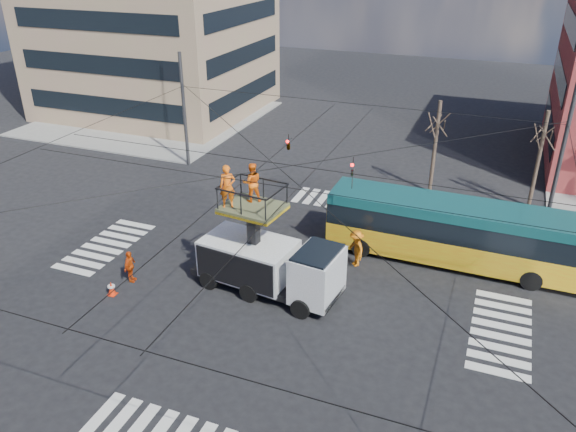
# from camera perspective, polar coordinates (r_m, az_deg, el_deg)

# --- Properties ---
(ground) EXTENTS (120.00, 120.00, 0.00)m
(ground) POSITION_cam_1_polar(r_m,az_deg,el_deg) (26.91, -0.86, -6.85)
(ground) COLOR black
(ground) RESTS_ON ground
(sidewalk_nw) EXTENTS (18.00, 18.00, 0.12)m
(sidewalk_nw) POSITION_cam_1_polar(r_m,az_deg,el_deg) (53.27, -13.55, 9.68)
(sidewalk_nw) COLOR slate
(sidewalk_nw) RESTS_ON ground
(crosswalks) EXTENTS (22.40, 22.40, 0.02)m
(crosswalks) POSITION_cam_1_polar(r_m,az_deg,el_deg) (26.90, -0.86, -6.83)
(crosswalks) COLOR silver
(crosswalks) RESTS_ON ground
(overhead_network) EXTENTS (24.24, 24.24, 8.00)m
(overhead_network) POSITION_cam_1_polar(r_m,az_deg,el_deg) (25.18, -0.73, 1.84)
(overhead_network) COLOR #2D2D30
(overhead_network) RESTS_ON ground
(tree_a) EXTENTS (2.00, 2.00, 6.00)m
(tree_a) POSITION_cam_1_polar(r_m,az_deg,el_deg) (35.94, 14.99, 9.16)
(tree_a) COLOR #382B21
(tree_a) RESTS_ON ground
(tree_b) EXTENTS (2.00, 2.00, 6.00)m
(tree_b) POSITION_cam_1_polar(r_m,az_deg,el_deg) (35.85, 24.55, 7.61)
(tree_b) COLOR #382B21
(tree_b) RESTS_ON ground
(utility_truck) EXTENTS (7.22, 3.29, 6.10)m
(utility_truck) POSITION_cam_1_polar(r_m,az_deg,el_deg) (25.36, -1.93, -3.77)
(utility_truck) COLOR black
(utility_truck) RESTS_ON ground
(city_bus) EXTENTS (12.64, 2.79, 3.20)m
(city_bus) POSITION_cam_1_polar(r_m,az_deg,el_deg) (28.98, 16.57, -1.51)
(city_bus) COLOR orange
(city_bus) RESTS_ON ground
(traffic_cone) EXTENTS (0.36, 0.36, 0.69)m
(traffic_cone) POSITION_cam_1_polar(r_m,az_deg,el_deg) (27.17, -17.50, -7.01)
(traffic_cone) COLOR #FF2E0A
(traffic_cone) RESTS_ON ground
(worker_ground) EXTENTS (0.51, 0.98, 1.60)m
(worker_ground) POSITION_cam_1_polar(r_m,az_deg,el_deg) (27.69, -15.76, -4.97)
(worker_ground) COLOR #E24C0E
(worker_ground) RESTS_ON ground
(flagger) EXTENTS (1.35, 1.41, 1.93)m
(flagger) POSITION_cam_1_polar(r_m,az_deg,el_deg) (28.04, 6.93, -3.27)
(flagger) COLOR orange
(flagger) RESTS_ON ground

